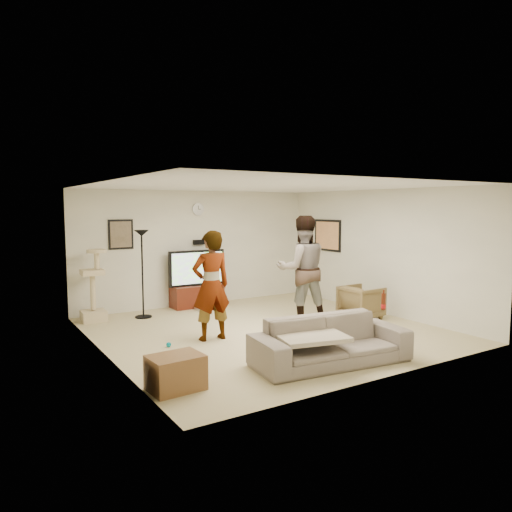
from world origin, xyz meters
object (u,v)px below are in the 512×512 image
tv (197,268)px  floor_lamp (142,274)px  side_table (176,372)px  cat_tree (93,285)px  armchair (361,302)px  person_right (302,269)px  sofa (331,341)px  tv_stand (197,296)px  person_left (211,286)px  beer_bottle (383,301)px

tv → floor_lamp: bearing=-163.6°
side_table → floor_lamp: bearing=76.5°
cat_tree → armchair: cat_tree is taller
person_right → sofa: size_ratio=0.91×
tv_stand → armchair: (2.21, -2.71, 0.09)m
cat_tree → person_right: person_right is taller
tv_stand → person_left: size_ratio=0.63×
floor_lamp → side_table: size_ratio=2.75×
tv_stand → beer_bottle: beer_bottle is taller
cat_tree → side_table: bearing=-90.3°
beer_bottle → person_right: bearing=85.9°
sofa → tv: bearing=96.0°
person_right → side_table: (-3.33, -1.91, -0.79)m
tv_stand → side_table: (-2.26, -4.23, -0.03)m
floor_lamp → person_right: person_right is taller
floor_lamp → sofa: (1.26, -4.08, -0.53)m
armchair → side_table: (-4.46, -1.52, -0.11)m
floor_lamp → side_table: bearing=-103.5°
beer_bottle → tv_stand: bearing=101.6°
beer_bottle → armchair: bearing=53.9°
floor_lamp → cat_tree: 0.93m
tv_stand → tv: 0.61m
tv → floor_lamp: floor_lamp is taller
tv → floor_lamp: 1.40m
floor_lamp → sofa: floor_lamp is taller
floor_lamp → cat_tree: floor_lamp is taller
armchair → side_table: size_ratio=1.13×
floor_lamp → tv_stand: bearing=16.4°
tv_stand → person_right: 2.66m
tv_stand → beer_bottle: (0.92, -4.47, 0.53)m
cat_tree → sofa: size_ratio=0.63×
cat_tree → beer_bottle: cat_tree is taller
cat_tree → armchair: bearing=-29.5°
armchair → cat_tree: bearing=57.9°
tv_stand → cat_tree: bearing=-174.9°
tv_stand → person_left: (-0.92, -2.52, 0.65)m
floor_lamp → side_table: 3.99m
cat_tree → armchair: (4.44, -2.51, -0.37)m
tv_stand → floor_lamp: bearing=-163.6°
floor_lamp → armchair: 4.27m
tv → side_table: (-2.26, -4.23, -0.64)m
person_right → armchair: size_ratio=2.84×
tv_stand → tv: bearing=0.0°
armchair → sofa: bearing=124.9°
sofa → tv_stand: bearing=96.0°
tv_stand → tv: (0.00, 0.00, 0.61)m
cat_tree → beer_bottle: size_ratio=5.49×
floor_lamp → side_table: (-0.92, -3.83, -0.64)m
person_left → beer_bottle: bearing=135.9°
floor_lamp → armchair: (3.54, -2.32, -0.53)m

